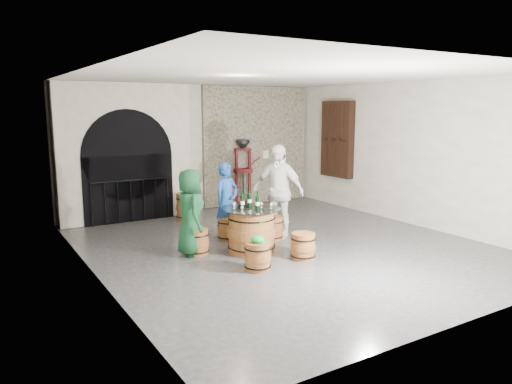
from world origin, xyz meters
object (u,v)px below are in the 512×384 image
person_blue (227,201)px  person_white (278,191)px  barrel_stool_far (228,228)px  barrel_table (252,231)px  wine_bottle_left (242,201)px  wine_bottle_center (257,202)px  wine_bottle_right (249,199)px  person_green (190,212)px  side_barrel (186,207)px  barrel_stool_near_left (258,256)px  barrel_stool_left (197,242)px  barrel_stool_right (273,228)px  barrel_stool_near_right (303,246)px  corking_press (243,168)px

person_blue → person_white: (1.00, -0.35, 0.17)m
barrel_stool_far → barrel_table: bearing=-92.6°
person_blue → wine_bottle_left: 0.98m
wine_bottle_left → wine_bottle_center: (0.19, -0.21, 0.00)m
barrel_table → wine_bottle_right: (0.06, 0.18, 0.55)m
person_green → side_barrel: bearing=-12.4°
wine_bottle_left → wine_bottle_right: 0.22m
barrel_stool_far → barrel_stool_near_left: same height
wine_bottle_right → barrel_stool_left: bearing=166.7°
barrel_stool_left → person_white: size_ratio=0.25×
barrel_table → person_blue: 1.11m
barrel_stool_right → wine_bottle_left: bearing=-154.9°
barrel_stool_right → wine_bottle_center: size_ratio=1.43×
barrel_stool_left → barrel_stool_near_right: size_ratio=1.00×
barrel_stool_near_left → side_barrel: bearing=83.6°
side_barrel → wine_bottle_right: bearing=-89.1°
barrel_stool_right → wine_bottle_right: 1.12m
person_blue → wine_bottle_center: size_ratio=4.77×
barrel_table → wine_bottle_left: bearing=144.8°
wine_bottle_left → wine_bottle_center: size_ratio=1.00×
barrel_stool_left → barrel_stool_far: (0.95, 0.58, 0.00)m
person_blue → person_white: 1.08m
barrel_stool_near_right → person_white: person_white is taller
barrel_table → person_green: bearing=155.6°
barrel_stool_left → wine_bottle_center: size_ratio=1.43×
wine_bottle_left → side_barrel: size_ratio=0.50×
barrel_stool_near_right → side_barrel: (-0.55, 3.85, 0.09)m
barrel_stool_near_right → barrel_stool_near_left: bearing=-175.1°
barrel_stool_near_left → wine_bottle_left: size_ratio=1.43×
barrel_stool_near_right → corking_press: corking_press is taller
barrel_table → barrel_stool_far: barrel_table is taller
side_barrel → corking_press: corking_press is taller
barrel_stool_left → barrel_stool_near_left: (0.48, -1.31, 0.00)m
wine_bottle_center → corking_press: (1.94, 3.88, 0.08)m
barrel_stool_near_right → wine_bottle_center: size_ratio=1.43×
barrel_stool_near_left → wine_bottle_left: 1.26m
person_green → side_barrel: (1.02, 2.58, -0.46)m
barrel_stool_near_left → person_blue: bearing=76.4°
side_barrel → barrel_stool_near_right: bearing=-81.9°
barrel_stool_near_right → side_barrel: size_ratio=0.72×
person_blue → corking_press: corking_press is taller
barrel_table → wine_bottle_left: wine_bottle_left is taller
barrel_stool_near_right → person_blue: size_ratio=0.30×
person_white → side_barrel: 2.63m
barrel_table → barrel_stool_left: barrel_table is taller
barrel_table → barrel_stool_far: 1.01m
barrel_stool_near_left → wine_bottle_right: bearing=65.8°
barrel_stool_far → wine_bottle_center: bearing=-89.4°
barrel_stool_left → barrel_stool_near_right: same height
wine_bottle_right → side_barrel: bearing=90.9°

